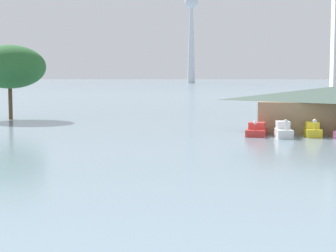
# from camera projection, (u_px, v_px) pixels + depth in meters

# --- Properties ---
(pedal_boat_red) EXTENTS (1.70, 2.80, 1.43)m
(pedal_boat_red) POSITION_uv_depth(u_px,v_px,m) (256.00, 131.00, 49.68)
(pedal_boat_red) COLOR red
(pedal_boat_red) RESTS_ON ground
(pedal_boat_white) EXTENTS (1.84, 3.18, 1.65)m
(pedal_boat_white) POSITION_uv_depth(u_px,v_px,m) (283.00, 131.00, 48.46)
(pedal_boat_white) COLOR white
(pedal_boat_white) RESTS_ON ground
(pedal_boat_yellow) EXTENTS (1.65, 2.69, 1.63)m
(pedal_boat_yellow) POSITION_uv_depth(u_px,v_px,m) (313.00, 131.00, 49.07)
(pedal_boat_yellow) COLOR yellow
(pedal_boat_yellow) RESTS_ON ground
(shoreline_tree_tall_left) EXTENTS (8.80, 8.80, 9.12)m
(shoreline_tree_tall_left) POSITION_uv_depth(u_px,v_px,m) (10.00, 67.00, 68.37)
(shoreline_tree_tall_left) COLOR brown
(shoreline_tree_tall_left) RESTS_ON ground
(distant_broadcast_tower) EXTENTS (10.15, 10.15, 126.26)m
(distant_broadcast_tower) POSITION_uv_depth(u_px,v_px,m) (191.00, 13.00, 418.01)
(distant_broadcast_tower) COLOR silver
(distant_broadcast_tower) RESTS_ON ground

